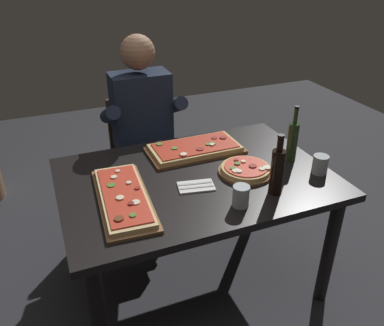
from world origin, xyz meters
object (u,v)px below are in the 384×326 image
at_px(dining_table, 195,191).
at_px(pizza_rectangular_left, 124,197).
at_px(tumbler_far_side, 241,196).
at_px(tumbler_near_camera, 320,164).
at_px(seated_diner, 144,126).
at_px(diner_chair, 141,152).
at_px(oil_bottle_amber, 277,170).
at_px(pizza_rectangular_front, 195,148).
at_px(pizza_round_far, 246,170).
at_px(wine_bottle_dark, 292,141).

distance_m(dining_table, pizza_rectangular_left, 0.43).
height_order(pizza_rectangular_left, tumbler_far_side, tumbler_far_side).
height_order(tumbler_near_camera, seated_diner, seated_diner).
relative_size(tumbler_near_camera, diner_chair, 0.12).
distance_m(dining_table, oil_bottle_amber, 0.47).
relative_size(tumbler_near_camera, tumbler_far_side, 0.97).
xyz_separation_m(dining_table, seated_diner, (-0.07, 0.74, 0.10)).
bearing_deg(oil_bottle_amber, pizza_rectangular_front, 109.19).
bearing_deg(pizza_rectangular_left, tumbler_far_side, -26.06).
relative_size(dining_table, seated_diner, 1.05).
xyz_separation_m(pizza_rectangular_front, oil_bottle_amber, (0.19, -0.55, 0.11)).
bearing_deg(pizza_round_far, oil_bottle_amber, -79.83).
relative_size(pizza_round_far, tumbler_near_camera, 2.88).
distance_m(pizza_rectangular_left, pizza_round_far, 0.66).
distance_m(dining_table, pizza_rectangular_front, 0.30).
relative_size(pizza_rectangular_left, oil_bottle_amber, 1.98).
xyz_separation_m(dining_table, tumbler_far_side, (0.09, -0.33, 0.15)).
height_order(dining_table, pizza_rectangular_front, pizza_rectangular_front).
relative_size(pizza_round_far, oil_bottle_amber, 0.94).
xyz_separation_m(wine_bottle_dark, tumbler_near_camera, (0.06, -0.18, -0.07)).
relative_size(pizza_rectangular_left, tumbler_far_side, 5.93).
bearing_deg(tumbler_near_camera, diner_chair, 122.71).
distance_m(pizza_rectangular_left, tumbler_near_camera, 1.03).
height_order(pizza_round_far, diner_chair, diner_chair).
relative_size(wine_bottle_dark, tumbler_far_side, 3.11).
distance_m(dining_table, pizza_round_far, 0.29).
distance_m(pizza_rectangular_front, tumbler_near_camera, 0.70).
xyz_separation_m(dining_table, tumbler_near_camera, (0.62, -0.22, 0.15)).
height_order(pizza_rectangular_front, tumbler_far_side, tumbler_far_side).
bearing_deg(pizza_rectangular_left, seated_diner, 67.95).
bearing_deg(diner_chair, wine_bottle_dark, -54.85).
bearing_deg(wine_bottle_dark, pizza_rectangular_front, 146.79).
bearing_deg(dining_table, wine_bottle_dark, -4.00).
distance_m(tumbler_near_camera, seated_diner, 1.18).
xyz_separation_m(pizza_rectangular_left, oil_bottle_amber, (0.70, -0.21, 0.11)).
distance_m(pizza_rectangular_front, seated_diner, 0.51).
bearing_deg(oil_bottle_amber, diner_chair, 107.69).
bearing_deg(wine_bottle_dark, oil_bottle_amber, -135.88).
relative_size(dining_table, oil_bottle_amber, 4.54).
xyz_separation_m(pizza_round_far, tumbler_far_side, (-0.17, -0.26, 0.03)).
bearing_deg(oil_bottle_amber, seated_diner, 109.60).
bearing_deg(seated_diner, tumbler_near_camera, -54.13).
bearing_deg(oil_bottle_amber, dining_table, 135.19).
xyz_separation_m(dining_table, pizza_round_far, (0.26, -0.07, 0.12)).
bearing_deg(wine_bottle_dark, diner_chair, 125.15).
bearing_deg(seated_diner, pizza_rectangular_left, -112.05).
bearing_deg(seated_diner, diner_chair, 90.00).
distance_m(pizza_round_far, wine_bottle_dark, 0.32).
distance_m(wine_bottle_dark, tumbler_far_side, 0.56).
distance_m(dining_table, tumbler_near_camera, 0.67).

